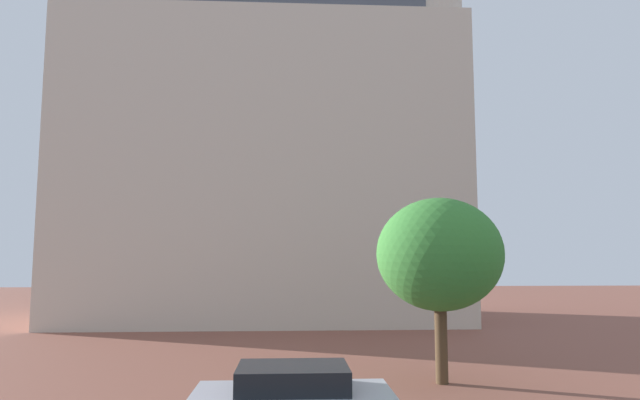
# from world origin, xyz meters

# --- Properties ---
(landmark_building) EXTENTS (22.78, 10.99, 32.36)m
(landmark_building) POSITION_xyz_m (-2.21, 31.94, 10.74)
(landmark_building) COLOR beige
(landmark_building) RESTS_ON ground_plane
(tree_curb_far) EXTENTS (3.73, 3.73, 5.43)m
(tree_curb_far) POSITION_xyz_m (3.56, 14.91, 3.73)
(tree_curb_far) COLOR #4C3823
(tree_curb_far) RESTS_ON ground_plane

